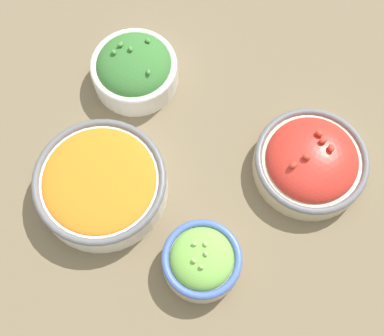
{
  "coord_description": "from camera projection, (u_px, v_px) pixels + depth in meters",
  "views": [
    {
      "loc": [
        0.14,
        -0.28,
        0.84
      ],
      "look_at": [
        0.0,
        0.0,
        0.03
      ],
      "focal_mm": 50.0,
      "sensor_mm": 36.0,
      "label": 1
    }
  ],
  "objects": [
    {
      "name": "ground_plane",
      "position": [
        192.0,
        174.0,
        0.9
      ],
      "size": [
        3.0,
        3.0,
        0.0
      ],
      "primitive_type": "plane",
      "color": "#75664C"
    },
    {
      "name": "bowl_broccoli",
      "position": [
        134.0,
        69.0,
        0.93
      ],
      "size": [
        0.15,
        0.15,
        0.08
      ],
      "color": "silver",
      "rests_on": "ground_plane"
    },
    {
      "name": "bowl_lettuce",
      "position": [
        202.0,
        260.0,
        0.81
      ],
      "size": [
        0.12,
        0.12,
        0.07
      ],
      "color": "beige",
      "rests_on": "ground_plane"
    },
    {
      "name": "bowl_cherry_tomatoes",
      "position": [
        311.0,
        162.0,
        0.87
      ],
      "size": [
        0.19,
        0.19,
        0.08
      ],
      "color": "beige",
      "rests_on": "ground_plane"
    },
    {
      "name": "bowl_carrots",
      "position": [
        101.0,
        183.0,
        0.86
      ],
      "size": [
        0.21,
        0.21,
        0.06
      ],
      "color": "silver",
      "rests_on": "ground_plane"
    }
  ]
}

